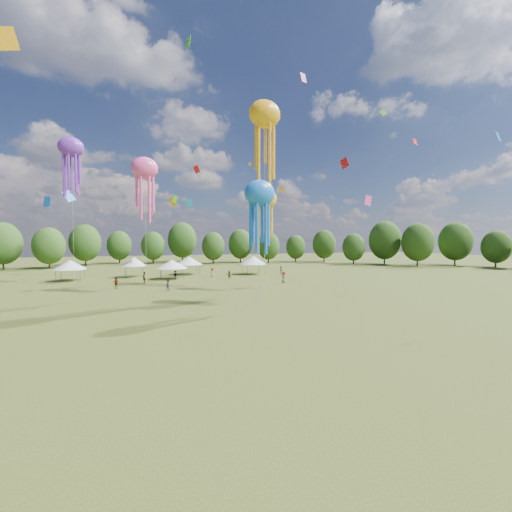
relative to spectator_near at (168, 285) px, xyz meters
name	(u,v)px	position (x,y,z in m)	size (l,w,h in m)	color
ground	(349,427)	(4.25, -37.17, -0.78)	(300.00, 300.00, 0.00)	#384416
spectator_near	(168,285)	(0.00, 0.00, 0.00)	(0.76, 0.59, 1.57)	gray
spectators_far	(217,275)	(9.66, 10.38, 0.08)	(33.03, 14.15, 1.92)	gray
festival_tents	(172,262)	(2.06, 18.39, 2.14)	(40.58, 12.63, 4.00)	#47474C
show_kites	(203,164)	(4.86, -2.17, 17.28)	(32.06, 29.25, 27.65)	#FF4B9F
small_kites	(192,112)	(4.46, 5.12, 27.19)	(76.40, 54.32, 45.53)	#FF4B9F
treeline	(161,244)	(0.38, 25.35, 5.76)	(201.57, 95.24, 13.43)	#38281C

